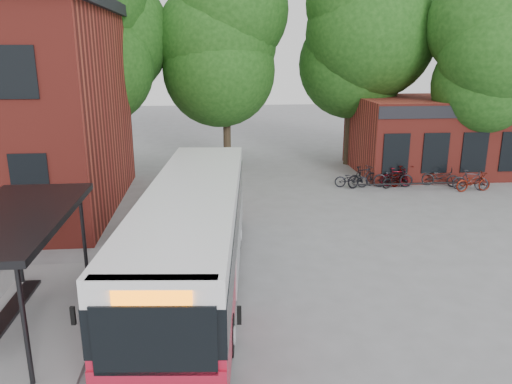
{
  "coord_description": "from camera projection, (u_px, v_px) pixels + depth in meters",
  "views": [
    {
      "loc": [
        -0.0,
        -12.13,
        6.42
      ],
      "look_at": [
        1.44,
        3.41,
        2.0
      ],
      "focal_mm": 35.0,
      "sensor_mm": 36.0,
      "label": 1
    }
  ],
  "objects": [
    {
      "name": "ground",
      "position": [
        214.0,
        299.0,
        13.37
      ],
      "size": [
        100.0,
        100.0,
        0.0
      ],
      "primitive_type": "plane",
      "color": "slate"
    },
    {
      "name": "shop_row",
      "position": [
        482.0,
        134.0,
        27.58
      ],
      "size": [
        14.0,
        6.2,
        4.0
      ],
      "primitive_type": null,
      "color": "maroon",
      "rests_on": "ground"
    },
    {
      "name": "bus_shelter",
      "position": [
        20.0,
        272.0,
        11.62
      ],
      "size": [
        3.6,
        7.0,
        2.9
      ],
      "primitive_type": null,
      "color": "black",
      "rests_on": "ground"
    },
    {
      "name": "bike_rail",
      "position": [
        407.0,
        187.0,
        23.73
      ],
      "size": [
        5.2,
        0.1,
        0.38
      ],
      "primitive_type": null,
      "color": "black",
      "rests_on": "ground"
    },
    {
      "name": "tree_0",
      "position": [
        96.0,
        69.0,
        26.67
      ],
      "size": [
        7.92,
        7.92,
        11.0
      ],
      "primitive_type": null,
      "color": "#174111",
      "rests_on": "ground"
    },
    {
      "name": "tree_1",
      "position": [
        226.0,
        73.0,
        28.33
      ],
      "size": [
        7.92,
        7.92,
        10.4
      ],
      "primitive_type": null,
      "color": "#174111",
      "rests_on": "ground"
    },
    {
      "name": "tree_2",
      "position": [
        352.0,
        68.0,
        27.92
      ],
      "size": [
        7.92,
        7.92,
        11.0
      ],
      "primitive_type": null,
      "color": "#174111",
      "rests_on": "ground"
    },
    {
      "name": "tree_3",
      "position": [
        471.0,
        88.0,
        24.77
      ],
      "size": [
        7.04,
        7.04,
        9.28
      ],
      "primitive_type": null,
      "color": "#174111",
      "rests_on": "ground"
    },
    {
      "name": "city_bus",
      "position": [
        194.0,
        238.0,
        13.73
      ],
      "size": [
        3.45,
        11.68,
        2.92
      ],
      "primitive_type": null,
      "rotation": [
        0.0,
        0.0,
        -0.09
      ],
      "color": "#A8142B",
      "rests_on": "ground"
    },
    {
      "name": "bicycle_0",
      "position": [
        351.0,
        179.0,
        24.26
      ],
      "size": [
        1.67,
        0.78,
        0.85
      ],
      "primitive_type": "imported",
      "rotation": [
        0.0,
        0.0,
        1.43
      ],
      "color": "black",
      "rests_on": "ground"
    },
    {
      "name": "bicycle_1",
      "position": [
        363.0,
        177.0,
        24.25
      ],
      "size": [
        1.84,
        1.16,
        1.07
      ],
      "primitive_type": "imported",
      "rotation": [
        0.0,
        0.0,
        1.97
      ],
      "color": "black",
      "rests_on": "ground"
    },
    {
      "name": "bicycle_2",
      "position": [
        393.0,
        177.0,
        24.29
      ],
      "size": [
        1.98,
        0.9,
        1.0
      ],
      "primitive_type": "imported",
      "rotation": [
        0.0,
        0.0,
        1.45
      ],
      "color": "black",
      "rests_on": "ground"
    },
    {
      "name": "bicycle_3",
      "position": [
        397.0,
        177.0,
        24.4
      ],
      "size": [
        1.6,
        0.69,
        0.93
      ],
      "primitive_type": "imported",
      "rotation": [
        0.0,
        0.0,
        1.4
      ],
      "color": "#5E0A15",
      "rests_on": "ground"
    },
    {
      "name": "bicycle_4",
      "position": [
        395.0,
        179.0,
        24.23
      ],
      "size": [
        1.64,
        1.01,
        0.82
      ],
      "primitive_type": "imported",
      "rotation": [
        0.0,
        0.0,
        1.9
      ],
      "color": "black",
      "rests_on": "ground"
    },
    {
      "name": "bicycle_5",
      "position": [
        404.0,
        175.0,
        24.52
      ],
      "size": [
        1.78,
        1.17,
        1.04
      ],
      "primitive_type": "imported",
      "rotation": [
        0.0,
        0.0,
        2.0
      ],
      "color": "#430603",
      "rests_on": "ground"
    },
    {
      "name": "bicycle_6",
      "position": [
        441.0,
        177.0,
        24.47
      ],
      "size": [
        1.87,
        1.28,
        0.93
      ],
      "primitive_type": "imported",
      "rotation": [
        0.0,
        0.0,
        1.16
      ],
      "color": "black",
      "rests_on": "ground"
    },
    {
      "name": "bicycle_7",
      "position": [
        471.0,
        180.0,
        23.75
      ],
      "size": [
        1.7,
        0.92,
        0.98
      ],
      "primitive_type": "imported",
      "rotation": [
        0.0,
        0.0,
        1.28
      ],
      "color": "#26272D",
      "rests_on": "ground"
    },
    {
      "name": "bicycle_extra_0",
      "position": [
        473.0,
        182.0,
        23.57
      ],
      "size": [
        1.8,
        0.77,
        0.92
      ],
      "primitive_type": "imported",
      "rotation": [
        0.0,
        0.0,
        1.67
      ],
      "color": "#60160A",
      "rests_on": "ground"
    }
  ]
}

